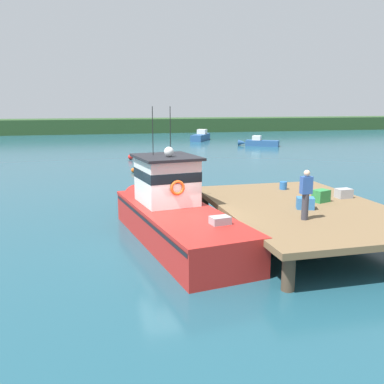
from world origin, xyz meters
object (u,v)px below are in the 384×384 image
bait_bucket (283,186)px  moored_boat_far_right (259,143)px  crate_stack_near_edge (305,203)px  crate_single_far (344,193)px  deckhand_by_the_boat (306,194)px  crate_stack_mid_dock (321,196)px  main_fishing_boat (173,212)px  mooring_buoy_outer (131,157)px  moored_boat_far_left (201,137)px  mooring_buoy_inshore (133,170)px

bait_bucket → moored_boat_far_right: size_ratio=0.07×
crate_stack_near_edge → crate_single_far: bearing=27.8°
deckhand_by_the_boat → crate_stack_near_edge: bearing=60.4°
moored_boat_far_right → crate_stack_mid_dock: bearing=-109.1°
main_fishing_boat → deckhand_by_the_boat: 4.81m
deckhand_by_the_boat → moored_boat_far_right: size_ratio=0.36×
mooring_buoy_outer → deckhand_by_the_boat: bearing=-83.3°
main_fishing_boat → crate_single_far: 6.95m
crate_stack_mid_dock → crate_single_far: crate_stack_mid_dock is taller
crate_single_far → deckhand_by_the_boat: size_ratio=0.37×
crate_single_far → crate_stack_near_edge: bearing=-152.2°
moored_boat_far_right → mooring_buoy_outer: (-16.13, -8.73, -0.19)m
main_fishing_boat → crate_stack_mid_dock: main_fishing_boat is taller
crate_stack_mid_dock → crate_single_far: bearing=18.3°
crate_stack_near_edge → deckhand_by_the_boat: size_ratio=0.37×
bait_bucket → crate_stack_near_edge: bearing=-103.4°
moored_boat_far_left → mooring_buoy_inshore: moored_boat_far_left is taller
main_fishing_boat → deckhand_by_the_boat: main_fishing_boat is taller
moored_boat_far_left → moored_boat_far_right: (4.53, -9.68, -0.09)m
crate_stack_near_edge → mooring_buoy_inshore: (-4.31, 17.14, -1.24)m
crate_stack_mid_dock → moored_boat_far_left: (6.72, 42.11, -0.93)m
crate_stack_near_edge → moored_boat_far_left: 43.68m
main_fishing_boat → crate_stack_mid_dock: bearing=-6.1°
main_fishing_boat → crate_stack_mid_dock: 5.72m
deckhand_by_the_boat → mooring_buoy_inshore: bearing=101.0°
crate_single_far → mooring_buoy_outer: size_ratio=1.28×
crate_stack_mid_dock → deckhand_by_the_boat: bearing=-131.1°
main_fishing_boat → crate_stack_mid_dock: (5.67, -0.61, 0.43)m
crate_stack_near_edge → bait_bucket: 3.50m
crate_stack_near_edge → moored_boat_far_left: size_ratio=0.11×
main_fishing_boat → mooring_buoy_outer: main_fishing_boat is taller
crate_stack_mid_dock → deckhand_by_the_boat: (-1.87, -2.14, 0.63)m
main_fishing_boat → moored_boat_far_left: bearing=73.4°
crate_stack_mid_dock → moored_boat_far_left: size_ratio=0.11×
crate_single_far → bait_bucket: bearing=126.4°
main_fishing_boat → crate_single_far: main_fishing_boat is taller
mooring_buoy_inshore → moored_boat_far_right: bearing=44.0°
crate_stack_mid_dock → bait_bucket: 2.59m
crate_stack_near_edge → bait_bucket: size_ratio=1.76×
moored_boat_far_left → crate_stack_near_edge: bearing=-100.4°
main_fishing_boat → mooring_buoy_outer: size_ratio=21.23×
moored_boat_far_right → mooring_buoy_inshore: 23.21m
bait_bucket → deckhand_by_the_boat: size_ratio=0.21×
bait_bucket → crate_stack_mid_dock: bearing=-82.9°
deckhand_by_the_boat → mooring_buoy_inshore: size_ratio=4.82×
main_fishing_boat → moored_boat_far_right: size_ratio=2.18×
crate_stack_mid_dock → crate_stack_near_edge: bearing=-143.3°
moored_boat_far_left → mooring_buoy_inshore: (-12.16, -25.82, -0.34)m
moored_boat_far_right → mooring_buoy_outer: moored_boat_far_right is taller
moored_boat_far_left → moored_boat_far_right: bearing=-64.9°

